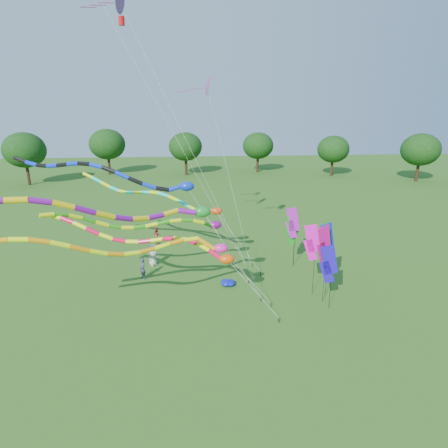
{
  "coord_description": "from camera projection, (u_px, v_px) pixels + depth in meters",
  "views": [
    {
      "loc": [
        -1.78,
        -19.64,
        11.82
      ],
      "look_at": [
        0.28,
        3.17,
        4.8
      ],
      "focal_mm": 30.0,
      "sensor_mm": 36.0,
      "label": 1
    }
  ],
  "objects": [
    {
      "name": "blue_nylon_heap",
      "position": [
        227.0,
        283.0,
        26.29
      ],
      "size": [
        1.1,
        1.12,
        0.39
      ],
      "color": "#0D1AA9",
      "rests_on": "ground"
    },
    {
      "name": "banner_pole_magenta_b",
      "position": [
        312.0,
        243.0,
        24.0
      ],
      "size": [
        1.09,
        0.54,
        4.9
      ],
      "rotation": [
        0.0,
        0.0,
        -0.42
      ],
      "color": "black",
      "rests_on": "ground"
    },
    {
      "name": "person_b",
      "position": [
        143.0,
        269.0,
        27.02
      ],
      "size": [
        0.65,
        0.7,
        1.61
      ],
      "primitive_type": "imported",
      "rotation": [
        0.0,
        0.0,
        -0.97
      ],
      "color": "#383C4F",
      "rests_on": "ground"
    },
    {
      "name": "tube_kite_purple",
      "position": [
        114.0,
        211.0,
        17.8
      ],
      "size": [
        15.11,
        6.62,
        9.04
      ],
      "rotation": [
        0.0,
        0.0,
        0.42
      ],
      "color": "black",
      "rests_on": "ground"
    },
    {
      "name": "banner_pole_blue_a",
      "position": [
        328.0,
        264.0,
        22.4
      ],
      "size": [
        1.16,
        0.25,
        4.2
      ],
      "rotation": [
        0.0,
        0.0,
        -0.15
      ],
      "color": "black",
      "rests_on": "ground"
    },
    {
      "name": "banner_pole_green",
      "position": [
        292.0,
        230.0,
        28.82
      ],
      "size": [
        1.15,
        0.31,
        4.18
      ],
      "rotation": [
        0.0,
        0.0,
        0.2
      ],
      "color": "black",
      "rests_on": "ground"
    },
    {
      "name": "tube_kite_cyan",
      "position": [
        162.0,
        198.0,
        28.57
      ],
      "size": [
        13.53,
        6.52,
        7.39
      ],
      "rotation": [
        0.0,
        0.0,
        -0.41
      ],
      "color": "black",
      "rests_on": "ground"
    },
    {
      "name": "tube_kite_red",
      "position": [
        161.0,
        243.0,
        21.96
      ],
      "size": [
        13.12,
        3.79,
        6.36
      ],
      "rotation": [
        0.0,
        0.0,
        -0.31
      ],
      "color": "black",
      "rests_on": "ground"
    },
    {
      "name": "ground",
      "position": [
        224.0,
        316.0,
        22.32
      ],
      "size": [
        160.0,
        160.0,
        0.0
      ],
      "primitive_type": "plane",
      "color": "#285C18",
      "rests_on": "ground"
    },
    {
      "name": "banner_pole_violet",
      "position": [
        293.0,
        223.0,
        28.47
      ],
      "size": [
        1.1,
        0.52,
        4.8
      ],
      "rotation": [
        0.0,
        0.0,
        -0.39
      ],
      "color": "black",
      "rests_on": "ground"
    },
    {
      "name": "tree_ring",
      "position": [
        262.0,
        213.0,
        23.53
      ],
      "size": [
        121.2,
        117.63,
        9.59
      ],
      "color": "#382314",
      "rests_on": "ground"
    },
    {
      "name": "delta_kite_high_c",
      "position": [
        207.0,
        86.0,
        26.01
      ],
      "size": [
        5.25,
        4.81,
        14.33
      ],
      "rotation": [
        0.0,
        0.0,
        0.1
      ],
      "color": "black",
      "rests_on": "ground"
    },
    {
      "name": "person_a",
      "position": [
        153.0,
        255.0,
        29.4
      ],
      "size": [
        1.01,
        0.96,
        1.74
      ],
      "primitive_type": "imported",
      "rotation": [
        0.0,
        0.0,
        0.67
      ],
      "color": "beige",
      "rests_on": "ground"
    },
    {
      "name": "tube_kite_orange",
      "position": [
        139.0,
        247.0,
        19.2
      ],
      "size": [
        14.27,
        4.41,
        7.03
      ],
      "rotation": [
        0.0,
        0.0,
        0.27
      ],
      "color": "black",
      "rests_on": "ground"
    },
    {
      "name": "banner_pole_magenta_a",
      "position": [
        324.0,
        245.0,
        22.72
      ],
      "size": [
        1.11,
        0.51,
        5.21
      ],
      "rotation": [
        0.0,
        0.0,
        0.39
      ],
      "color": "black",
      "rests_on": "ground"
    },
    {
      "name": "tube_kite_blue",
      "position": [
        120.0,
        176.0,
        25.11
      ],
      "size": [
        15.93,
        3.95,
        9.23
      ],
      "rotation": [
        0.0,
        0.0,
        -0.2
      ],
      "color": "black",
      "rests_on": "ground"
    },
    {
      "name": "delta_kite_high_a",
      "position": [
        118.0,
        1.0,
        22.03
      ],
      "size": [
        10.51,
        2.63,
        19.6
      ],
      "rotation": [
        0.0,
        0.0,
        -0.2
      ],
      "color": "black",
      "rests_on": "ground"
    },
    {
      "name": "tube_kite_green",
      "position": [
        159.0,
        223.0,
        25.12
      ],
      "size": [
        13.24,
        5.02,
        6.63
      ],
      "rotation": [
        0.0,
        0.0,
        0.36
      ],
      "color": "black",
      "rests_on": "ground"
    },
    {
      "name": "banner_pole_blue_b",
      "position": [
        327.0,
        242.0,
        23.62
      ],
      "size": [
        1.14,
        0.4,
        5.1
      ],
      "rotation": [
        0.0,
        0.0,
        0.28
      ],
      "color": "black",
      "rests_on": "ground"
    },
    {
      "name": "person_c",
      "position": [
        157.0,
        235.0,
        34.38
      ],
      "size": [
        0.87,
        0.94,
        1.54
      ],
      "primitive_type": "imported",
      "rotation": [
        0.0,
        0.0,
        2.07
      ],
      "color": "brown",
      "rests_on": "ground"
    }
  ]
}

